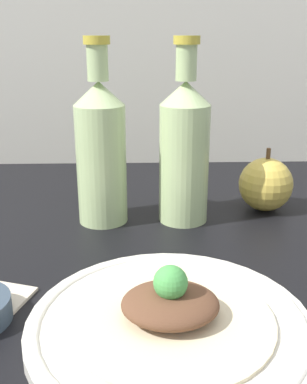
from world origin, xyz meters
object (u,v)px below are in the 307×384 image
(plated_food, at_px, (170,308))
(cider_bottle_left, at_px, (101,150))
(plate, at_px, (170,324))
(apple, at_px, (266,184))
(cider_bottle_right, at_px, (184,149))

(plated_food, xyz_separation_m, cider_bottle_left, (-0.09, 0.29, 0.09))
(plate, distance_m, apple, 0.38)
(cider_bottle_right, bearing_deg, plate, -97.84)
(plate, bearing_deg, plated_food, 63.43)
(plated_food, height_order, cider_bottle_right, cider_bottle_right)
(cider_bottle_left, bearing_deg, plated_food, -73.19)
(plate, relative_size, cider_bottle_left, 1.02)
(plated_food, bearing_deg, plate, -116.57)
(apple, bearing_deg, plated_food, -119.00)
(plated_food, relative_size, apple, 1.94)
(cider_bottle_right, distance_m, apple, 0.16)
(plate, distance_m, cider_bottle_left, 0.32)
(plated_food, distance_m, cider_bottle_right, 0.31)
(cider_bottle_right, xyz_separation_m, apple, (0.14, 0.04, -0.07))
(plated_food, xyz_separation_m, cider_bottle_right, (0.04, 0.29, 0.09))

